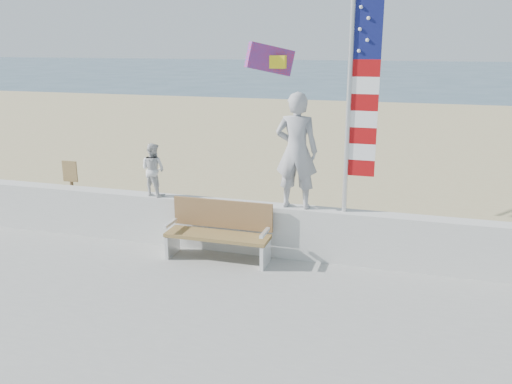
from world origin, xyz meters
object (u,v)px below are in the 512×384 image
adult (296,151)px  child (153,169)px  flag (357,96)px  bench (219,230)px

adult → child: adult is taller
child → flag: (3.62, -0.00, 1.43)m
bench → child: bearing=162.4°
child → bench: (1.44, -0.45, -0.88)m
child → bench: child is taller
adult → bench: bearing=19.7°
child → flag: 3.89m
adult → child: bearing=-0.6°
bench → flag: (2.19, 0.45, 2.30)m
adult → flag: bearing=179.4°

